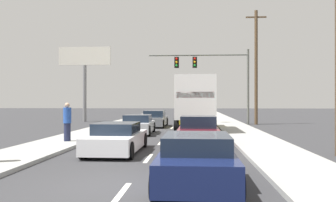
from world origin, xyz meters
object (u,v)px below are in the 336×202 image
at_px(traffic_signal_mast, 206,68).
at_px(car_navy, 197,160).
at_px(utility_pole_mid, 256,66).
at_px(pedestrian_mid_block, 67,122).
at_px(roadside_billboard, 85,66).
at_px(car_gray, 155,119).
at_px(car_white, 117,139).
at_px(box_truck, 195,101).
at_px(car_maroon, 198,132).
at_px(car_silver, 138,125).

bearing_deg(traffic_signal_mast, car_navy, -92.71).
relative_size(utility_pole_mid, pedestrian_mid_block, 5.44).
height_order(traffic_signal_mast, roadside_billboard, roadside_billboard).
relative_size(car_navy, pedestrian_mid_block, 2.49).
relative_size(car_gray, pedestrian_mid_block, 2.49).
relative_size(car_gray, car_navy, 1.00).
xyz_separation_m(car_white, box_truck, (3.21, 10.69, 1.51)).
xyz_separation_m(car_gray, utility_pole_mid, (8.68, 3.30, 4.59)).
height_order(car_gray, pedestrian_mid_block, pedestrian_mid_block).
bearing_deg(car_white, box_truck, 73.28).
relative_size(car_gray, traffic_signal_mast, 0.52).
distance_m(box_truck, roadside_billboard, 15.53).
distance_m(car_gray, traffic_signal_mast, 6.96).
bearing_deg(pedestrian_mid_block, car_white, -42.21).
relative_size(car_gray, roadside_billboard, 0.62).
relative_size(utility_pole_mid, roadside_billboard, 1.35).
bearing_deg(traffic_signal_mast, car_maroon, -93.52).
height_order(car_silver, utility_pole_mid, utility_pole_mid).
relative_size(car_maroon, roadside_billboard, 0.56).
bearing_deg(car_maroon, pedestrian_mid_block, -179.43).
bearing_deg(pedestrian_mid_block, traffic_signal_mast, 64.58).
relative_size(car_navy, utility_pole_mid, 0.46).
bearing_deg(utility_pole_mid, car_navy, -103.32).
distance_m(car_gray, car_maroon, 12.42).
bearing_deg(pedestrian_mid_block, utility_pole_mid, 52.72).
relative_size(traffic_signal_mast, pedestrian_mid_block, 4.81).
bearing_deg(car_gray, utility_pole_mid, 20.84).
distance_m(car_silver, box_truck, 4.59).
height_order(car_navy, roadside_billboard, roadside_billboard).
xyz_separation_m(car_maroon, traffic_signal_mast, (0.94, 15.22, 4.41)).
relative_size(car_white, box_truck, 0.57).
bearing_deg(car_navy, car_silver, 104.85).
height_order(traffic_signal_mast, utility_pole_mid, utility_pole_mid).
height_order(car_maroon, roadside_billboard, roadside_billboard).
distance_m(car_gray, box_truck, 5.39).
bearing_deg(car_navy, utility_pole_mid, 76.68).
relative_size(car_white, traffic_signal_mast, 0.51).
relative_size(box_truck, roadside_billboard, 1.06).
bearing_deg(car_navy, car_white, 121.39).
xyz_separation_m(utility_pole_mid, roadside_billboard, (-16.40, 3.09, 0.36)).
distance_m(box_truck, car_navy, 15.93).
height_order(car_gray, roadside_billboard, roadside_billboard).
xyz_separation_m(box_truck, car_maroon, (0.11, -7.90, -1.45)).
distance_m(car_white, pedestrian_mid_block, 4.09).
bearing_deg(car_gray, traffic_signal_mast, 37.32).
bearing_deg(utility_pole_mid, roadside_billboard, 169.33).
relative_size(car_white, pedestrian_mid_block, 2.44).
bearing_deg(pedestrian_mid_block, box_truck, 52.02).
bearing_deg(roadside_billboard, traffic_signal_mast, -14.64).
height_order(roadside_billboard, pedestrian_mid_block, roadside_billboard).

